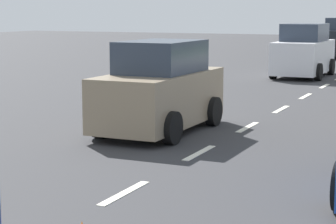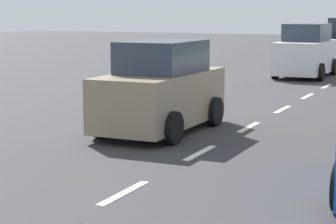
# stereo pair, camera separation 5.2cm
# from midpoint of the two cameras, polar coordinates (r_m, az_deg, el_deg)

# --- Properties ---
(ground_plane) EXTENTS (96.00, 96.00, 0.00)m
(ground_plane) POSITION_cam_midpoint_polar(r_m,az_deg,el_deg) (24.02, 13.70, 2.29)
(ground_plane) COLOR #333335
(car_oncoming_lead) EXTENTS (1.88, 3.84, 2.02)m
(car_oncoming_lead) POSITION_cam_midpoint_polar(r_m,az_deg,el_deg) (14.36, -0.81, 1.97)
(car_oncoming_lead) COLOR gray
(car_oncoming_lead) RESTS_ON ground
(car_oncoming_second) EXTENTS (2.00, 4.18, 2.15)m
(car_oncoming_second) POSITION_cam_midpoint_polar(r_m,az_deg,el_deg) (26.96, 11.83, 5.19)
(car_oncoming_second) COLOR silver
(car_oncoming_second) RESTS_ON ground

